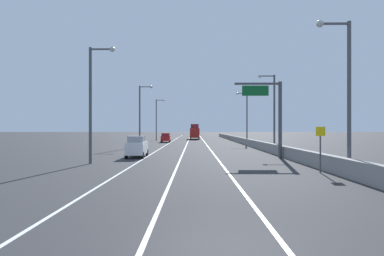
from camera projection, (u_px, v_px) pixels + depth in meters
name	position (u px, v px, depth m)	size (l,w,h in m)	color
ground_plane	(197.00, 141.00, 71.05)	(320.00, 320.00, 0.00)	#2D2D30
lane_stripe_left	(170.00, 142.00, 62.08)	(0.16, 130.00, 0.00)	silver
lane_stripe_center	(188.00, 142.00, 62.06)	(0.16, 130.00, 0.00)	silver
lane_stripe_right	(205.00, 142.00, 62.04)	(0.16, 130.00, 0.00)	silver
jersey_barrier_right	(253.00, 143.00, 47.00)	(0.60, 120.00, 1.10)	gray
overhead_sign_gantry	(273.00, 110.00, 30.10)	(4.68, 0.36, 7.50)	#47474C
speed_advisory_sign	(320.00, 146.00, 19.81)	(0.60, 0.11, 3.00)	#4C4C51
lamp_post_right_near	(345.00, 86.00, 18.85)	(2.14, 0.44, 9.59)	#4C4C51
lamp_post_right_second	(272.00, 107.00, 37.83)	(2.14, 0.44, 9.59)	#4C4C51
lamp_post_right_third	(246.00, 114.00, 56.81)	(2.14, 0.44, 9.59)	#4C4C51
lamp_post_left_near	(94.00, 96.00, 24.96)	(2.14, 0.44, 9.59)	#4C4C51
lamp_post_left_mid	(141.00, 111.00, 47.73)	(2.14, 0.44, 9.59)	#4C4C51
lamp_post_left_far	(157.00, 117.00, 70.51)	(2.14, 0.44, 9.59)	#4C4C51
car_white_0	(137.00, 147.00, 30.53)	(1.88, 4.21, 2.13)	white
car_red_1	(166.00, 138.00, 62.72)	(2.01, 4.56, 1.89)	red
car_green_2	(194.00, 134.00, 100.55)	(1.95, 4.43, 1.90)	#196033
box_truck	(195.00, 132.00, 80.27)	(2.50, 8.92, 3.99)	#A51E19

